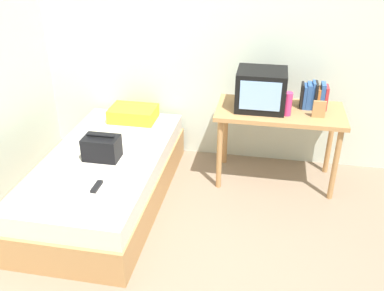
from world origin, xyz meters
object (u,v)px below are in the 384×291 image
object	(u,v)px
water_bottle	(287,104)
handbag	(102,148)
bed	(107,178)
book_row	(314,96)
tv	(261,90)
desk	(279,119)
pillow	(133,114)
picture_frame	(319,109)
remote_silver	(95,149)
remote_dark	(97,187)
magazine	(61,178)

from	to	relation	value
water_bottle	handbag	xyz separation A→B (m)	(-1.53, -0.58, -0.29)
bed	book_row	xyz separation A→B (m)	(1.77, 0.74, 0.63)
tv	desk	bearing A→B (deg)	0.11
pillow	handbag	xyz separation A→B (m)	(-0.02, -0.82, 0.03)
picture_frame	handbag	world-z (taller)	picture_frame
picture_frame	pillow	world-z (taller)	picture_frame
water_bottle	remote_silver	distance (m)	1.75
handbag	remote_dark	world-z (taller)	handbag
bed	remote_dark	bearing A→B (deg)	-75.04
water_bottle	remote_dark	size ratio (longest dim) A/B	1.35
desk	picture_frame	xyz separation A→B (m)	(0.33, -0.11, 0.17)
bed	handbag	size ratio (longest dim) A/B	6.67
picture_frame	remote_silver	size ratio (longest dim) A/B	1.06
pillow	remote_silver	bearing A→B (deg)	-101.74
desk	water_bottle	distance (m)	0.24
bed	desk	size ratio (longest dim) A/B	1.72
desk	tv	distance (m)	0.33
remote_dark	tv	bearing A→B (deg)	44.26
remote_silver	tv	bearing A→B (deg)	21.69
book_row	remote_dark	xyz separation A→B (m)	(-1.64, -1.23, -0.39)
bed	tv	bearing A→B (deg)	26.24
bed	remote_dark	xyz separation A→B (m)	(0.13, -0.49, 0.25)
book_row	water_bottle	bearing A→B (deg)	-138.57
magazine	remote_silver	xyz separation A→B (m)	(0.08, 0.50, 0.01)
handbag	tv	bearing A→B (deg)	28.18
water_bottle	book_row	world-z (taller)	book_row
desk	magazine	bearing A→B (deg)	-147.60
tv	water_bottle	bearing A→B (deg)	-25.14
tv	water_bottle	world-z (taller)	tv
book_row	remote_silver	world-z (taller)	book_row
magazine	tv	bearing A→B (deg)	35.53
desk	pillow	xyz separation A→B (m)	(-1.46, 0.13, -0.12)
bed	remote_silver	bearing A→B (deg)	146.91
handbag	book_row	bearing A→B (deg)	24.03
pillow	handbag	distance (m)	0.82
tv	book_row	bearing A→B (deg)	11.55
tv	pillow	bearing A→B (deg)	174.20
remote_dark	water_bottle	bearing A→B (deg)	36.03
handbag	remote_dark	bearing A→B (deg)	-74.47
water_bottle	book_row	distance (m)	0.32
book_row	magazine	distance (m)	2.32
magazine	remote_silver	world-z (taller)	remote_silver
picture_frame	book_row	bearing A→B (deg)	99.29
tv	water_bottle	xyz separation A→B (m)	(0.24, -0.11, -0.07)
book_row	magazine	size ratio (longest dim) A/B	0.86
picture_frame	water_bottle	bearing A→B (deg)	179.74
pillow	bed	bearing A→B (deg)	-91.95
bed	desk	xyz separation A→B (m)	(1.48, 0.64, 0.42)
book_row	magazine	world-z (taller)	book_row
tv	magazine	xyz separation A→B (m)	(-1.49, -1.07, -0.46)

